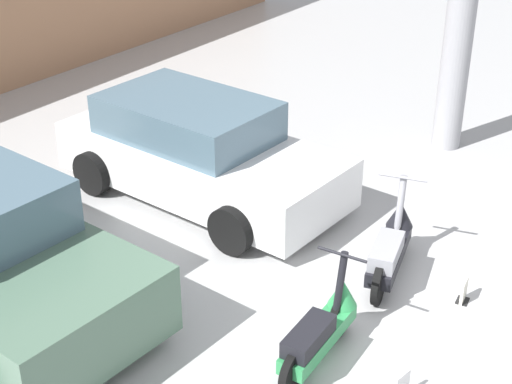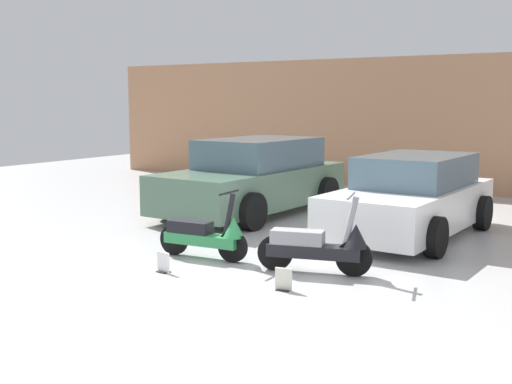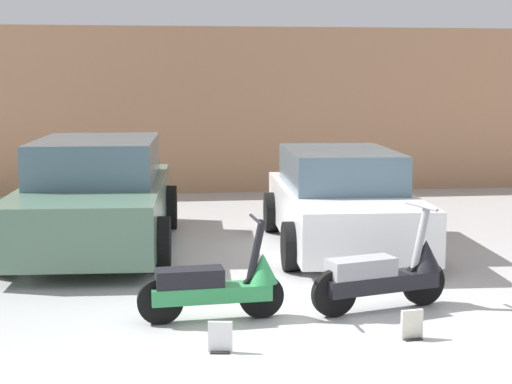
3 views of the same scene
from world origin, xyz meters
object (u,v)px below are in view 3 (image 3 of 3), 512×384
Objects in this scene: scooter_front_left at (218,285)px; car_rear_center at (341,201)px; placard_near_right_scooter at (412,326)px; placard_near_left_scooter at (220,339)px; car_rear_left at (96,196)px; scooter_front_right at (386,274)px.

car_rear_center reaches higher than scooter_front_left.
placard_near_right_scooter is at bearing -1.21° from car_rear_center.
car_rear_center is 14.86× the size of placard_near_right_scooter.
scooter_front_left reaches higher than placard_near_right_scooter.
placard_near_left_scooter is 1.00× the size of placard_near_right_scooter.
car_rear_center reaches higher than placard_near_right_scooter.
car_rear_left is at bearing -94.48° from car_rear_center.
scooter_front_right is 5.47× the size of placard_near_left_scooter.
scooter_front_left is 0.32× the size of car_rear_left.
car_rear_center is 14.86× the size of placard_near_left_scooter.
scooter_front_right is 0.37× the size of car_rear_center.
car_rear_center is at bearing 85.87° from car_rear_left.
car_rear_left is (-1.35, 3.40, 0.35)m from scooter_front_left.
placard_near_right_scooter is (-0.25, -3.73, -0.50)m from car_rear_center.
car_rear_center is (1.88, 3.00, 0.28)m from scooter_front_left.
scooter_front_right is 2.88m from car_rear_center.
placard_near_left_scooter is at bearing -23.88° from car_rear_center.
placard_near_right_scooter is at bearing 4.13° from placard_near_left_scooter.
car_rear_left is 1.11× the size of car_rear_center.
placard_near_right_scooter is (1.63, -0.73, -0.23)m from scooter_front_left.
placard_near_right_scooter is at bearing -28.80° from scooter_front_left.
car_rear_center is (0.23, 2.86, 0.26)m from scooter_front_right.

